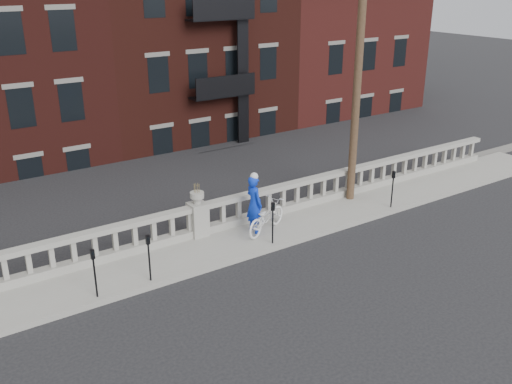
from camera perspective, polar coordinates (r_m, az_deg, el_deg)
ground at (r=15.50m, az=1.35°, el=-10.06°), size 120.00×120.00×0.00m
sidewalk at (r=17.68m, az=-4.28°, el=-5.62°), size 32.00×2.20×0.15m
balustrade at (r=18.20m, az=-5.82°, el=-2.90°), size 28.00×0.34×1.03m
planter_pedestal at (r=18.12m, az=-5.84°, el=-2.35°), size 0.55×0.55×1.76m
lower_level at (r=35.24m, az=-20.33°, el=11.12°), size 80.00×44.00×20.80m
utility_pole at (r=20.19m, az=10.25°, el=12.91°), size 1.60×0.28×10.00m
parking_meter_b at (r=15.20m, az=-15.89°, el=-7.30°), size 0.10×0.09×1.36m
parking_meter_c at (r=15.64m, az=-10.68°, el=-5.98°), size 0.10×0.09×1.36m
parking_meter_d at (r=17.43m, az=1.69°, el=-2.64°), size 0.10×0.09×1.36m
parking_meter_e at (r=20.68m, az=13.52°, el=0.69°), size 0.10×0.09×1.36m
bicycle at (r=18.36m, az=1.02°, el=-2.49°), size 2.06×1.38×1.02m
cyclist at (r=18.20m, az=-0.19°, el=-1.20°), size 0.47×0.70×1.90m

